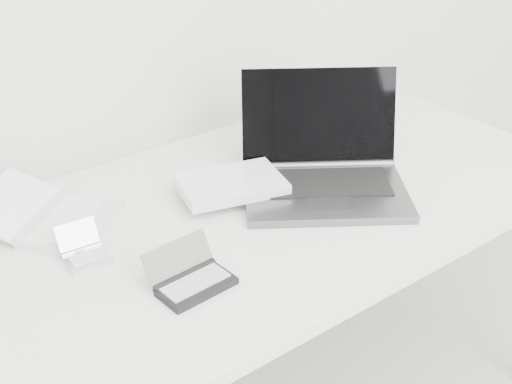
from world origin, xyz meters
TOP-DOWN VIEW (x-y plane):
  - desk at (0.00, 1.55)m, footprint 1.60×0.80m
  - laptop_large at (0.13, 1.54)m, footprint 0.58×0.49m
  - netbook_open_white at (-0.40, 1.75)m, footprint 0.35×0.37m
  - pda_silver at (-0.41, 1.59)m, footprint 0.09×0.10m
  - palmtop_charcoal at (-0.29, 1.38)m, footprint 0.15×0.12m

SIDE VIEW (x-z plane):
  - desk at x=0.00m, z-range 0.32..1.05m
  - pda_silver at x=-0.41m, z-range 0.71..0.78m
  - palmtop_charcoal at x=-0.29m, z-range 0.71..0.78m
  - netbook_open_white at x=-0.40m, z-range 0.72..0.78m
  - laptop_large at x=0.13m, z-range 0.65..0.90m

